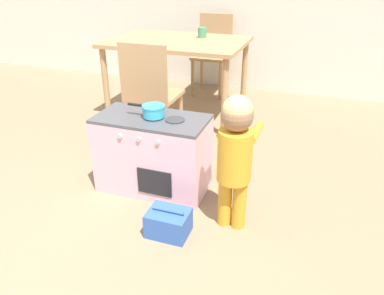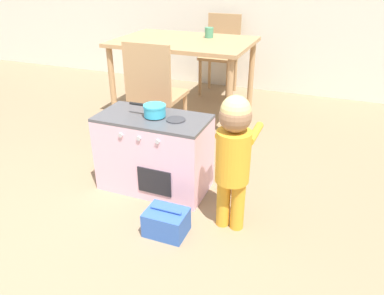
{
  "view_description": "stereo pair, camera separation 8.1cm",
  "coord_description": "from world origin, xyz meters",
  "px_view_note": "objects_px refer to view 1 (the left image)",
  "views": [
    {
      "loc": [
        1.28,
        -0.98,
        1.42
      ],
      "look_at": [
        0.6,
        0.95,
        0.39
      ],
      "focal_mm": 35.0,
      "sensor_mm": 36.0,
      "label": 1
    },
    {
      "loc": [
        1.36,
        -0.96,
        1.42
      ],
      "look_at": [
        0.6,
        0.95,
        0.39
      ],
      "focal_mm": 35.0,
      "sensor_mm": 36.0,
      "label": 2
    }
  ],
  "objects_px": {
    "play_kitchen": "(153,154)",
    "toy_pot": "(153,110)",
    "cup_on_table": "(202,33)",
    "toy_basket": "(169,223)",
    "dining_chair_far": "(213,52)",
    "child_figure": "(235,148)",
    "dining_table": "(177,49)",
    "dining_chair_near": "(151,93)"
  },
  "relations": [
    {
      "from": "dining_chair_near",
      "to": "cup_on_table",
      "type": "relative_size",
      "value": 9.06
    },
    {
      "from": "dining_chair_far",
      "to": "cup_on_table",
      "type": "height_order",
      "value": "dining_chair_far"
    },
    {
      "from": "toy_pot",
      "to": "dining_chair_near",
      "type": "height_order",
      "value": "dining_chair_near"
    },
    {
      "from": "toy_basket",
      "to": "dining_chair_far",
      "type": "bearing_deg",
      "value": 101.29
    },
    {
      "from": "toy_pot",
      "to": "dining_chair_near",
      "type": "distance_m",
      "value": 0.65
    },
    {
      "from": "toy_basket",
      "to": "dining_chair_far",
      "type": "relative_size",
      "value": 0.27
    },
    {
      "from": "play_kitchen",
      "to": "dining_chair_far",
      "type": "relative_size",
      "value": 0.82
    },
    {
      "from": "toy_basket",
      "to": "cup_on_table",
      "type": "distance_m",
      "value": 2.17
    },
    {
      "from": "toy_pot",
      "to": "cup_on_table",
      "type": "relative_size",
      "value": 2.56
    },
    {
      "from": "play_kitchen",
      "to": "cup_on_table",
      "type": "xyz_separation_m",
      "value": [
        -0.17,
        1.57,
        0.53
      ]
    },
    {
      "from": "child_figure",
      "to": "dining_table",
      "type": "bearing_deg",
      "value": 120.97
    },
    {
      "from": "child_figure",
      "to": "dining_chair_far",
      "type": "xyz_separation_m",
      "value": [
        -0.84,
        2.41,
        -0.04
      ]
    },
    {
      "from": "toy_pot",
      "to": "dining_chair_near",
      "type": "bearing_deg",
      "value": 116.84
    },
    {
      "from": "toy_pot",
      "to": "dining_chair_far",
      "type": "bearing_deg",
      "value": 96.61
    },
    {
      "from": "toy_pot",
      "to": "child_figure",
      "type": "relative_size",
      "value": 0.31
    },
    {
      "from": "dining_chair_far",
      "to": "play_kitchen",
      "type": "bearing_deg",
      "value": 96.21
    },
    {
      "from": "toy_pot",
      "to": "toy_basket",
      "type": "bearing_deg",
      "value": -57.97
    },
    {
      "from": "play_kitchen",
      "to": "cup_on_table",
      "type": "bearing_deg",
      "value": 96.16
    },
    {
      "from": "dining_chair_near",
      "to": "play_kitchen",
      "type": "bearing_deg",
      "value": -64.41
    },
    {
      "from": "play_kitchen",
      "to": "toy_pot",
      "type": "height_order",
      "value": "toy_pot"
    },
    {
      "from": "cup_on_table",
      "to": "toy_basket",
      "type": "bearing_deg",
      "value": -77.21
    },
    {
      "from": "toy_basket",
      "to": "dining_table",
      "type": "xyz_separation_m",
      "value": [
        -0.64,
        1.81,
        0.59
      ]
    },
    {
      "from": "dining_table",
      "to": "cup_on_table",
      "type": "xyz_separation_m",
      "value": [
        0.19,
        0.19,
        0.13
      ]
    },
    {
      "from": "child_figure",
      "to": "toy_pot",
      "type": "bearing_deg",
      "value": 159.02
    },
    {
      "from": "child_figure",
      "to": "toy_basket",
      "type": "relative_size",
      "value": 3.45
    },
    {
      "from": "dining_chair_near",
      "to": "dining_chair_far",
      "type": "bearing_deg",
      "value": 88.73
    },
    {
      "from": "toy_pot",
      "to": "dining_table",
      "type": "xyz_separation_m",
      "value": [
        -0.37,
        1.38,
        0.09
      ]
    },
    {
      "from": "child_figure",
      "to": "toy_basket",
      "type": "bearing_deg",
      "value": -147.58
    },
    {
      "from": "dining_chair_far",
      "to": "dining_table",
      "type": "bearing_deg",
      "value": 81.68
    },
    {
      "from": "play_kitchen",
      "to": "dining_table",
      "type": "bearing_deg",
      "value": 104.52
    },
    {
      "from": "dining_chair_near",
      "to": "cup_on_table",
      "type": "distance_m",
      "value": 1.05
    },
    {
      "from": "toy_pot",
      "to": "child_figure",
      "type": "height_order",
      "value": "child_figure"
    },
    {
      "from": "toy_basket",
      "to": "cup_on_table",
      "type": "bearing_deg",
      "value": 102.79
    },
    {
      "from": "toy_pot",
      "to": "dining_chair_far",
      "type": "xyz_separation_m",
      "value": [
        -0.25,
        2.19,
        -0.1
      ]
    },
    {
      "from": "play_kitchen",
      "to": "dining_chair_far",
      "type": "bearing_deg",
      "value": 96.21
    },
    {
      "from": "child_figure",
      "to": "play_kitchen",
      "type": "bearing_deg",
      "value": 159.55
    },
    {
      "from": "cup_on_table",
      "to": "child_figure",
      "type": "bearing_deg",
      "value": -66.65
    },
    {
      "from": "cup_on_table",
      "to": "toy_pot",
      "type": "bearing_deg",
      "value": -83.29
    },
    {
      "from": "play_kitchen",
      "to": "child_figure",
      "type": "bearing_deg",
      "value": -20.45
    },
    {
      "from": "toy_pot",
      "to": "dining_chair_near",
      "type": "xyz_separation_m",
      "value": [
        -0.29,
        0.57,
        -0.1
      ]
    },
    {
      "from": "toy_pot",
      "to": "cup_on_table",
      "type": "bearing_deg",
      "value": 96.71
    },
    {
      "from": "play_kitchen",
      "to": "toy_basket",
      "type": "relative_size",
      "value": 3.08
    }
  ]
}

